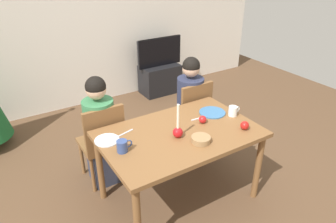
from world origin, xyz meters
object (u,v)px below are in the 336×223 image
(dining_table, at_px, (180,140))
(apple_near_candle, at_px, (245,125))
(mug_left, at_px, (123,146))
(chair_right, at_px, (191,113))
(chair_left, at_px, (103,140))
(tv_stand, at_px, (160,79))
(mug_right, at_px, (233,111))
(person_right_child, at_px, (190,107))
(tv, at_px, (160,52))
(candle_centerpiece, at_px, (178,130))
(plate_right, at_px, (212,112))
(plate_left, at_px, (107,140))
(bowl_walnuts, at_px, (201,139))
(apple_by_left_plate, at_px, (203,119))
(person_left_child, at_px, (101,133))

(dining_table, bearing_deg, apple_near_candle, -26.65)
(mug_left, height_order, apple_near_candle, mug_left)
(dining_table, distance_m, chair_right, 0.85)
(chair_left, relative_size, chair_right, 1.00)
(tv_stand, height_order, mug_right, mug_right)
(person_right_child, distance_m, tv, 1.76)
(chair_right, bearing_deg, chair_left, 180.00)
(dining_table, distance_m, candle_centerpiece, 0.17)
(person_right_child, relative_size, candle_centerpiece, 3.72)
(candle_centerpiece, distance_m, plate_right, 0.57)
(chair_right, height_order, person_right_child, person_right_child)
(apple_near_candle, bearing_deg, plate_left, 157.08)
(tv_stand, relative_size, bowl_walnuts, 3.91)
(chair_right, bearing_deg, plate_right, -101.12)
(mug_right, bearing_deg, candle_centerpiece, -176.33)
(chair_left, height_order, candle_centerpiece, candle_centerpiece)
(chair_right, bearing_deg, tv, 71.22)
(plate_left, distance_m, mug_left, 0.23)
(plate_right, height_order, apple_near_candle, apple_near_candle)
(dining_table, height_order, candle_centerpiece, candle_centerpiece)
(dining_table, xyz_separation_m, mug_right, (0.62, -0.01, 0.13))
(apple_by_left_plate, bearing_deg, plate_right, 27.43)
(dining_table, xyz_separation_m, plate_left, (-0.60, 0.21, 0.09))
(mug_right, bearing_deg, apple_near_candle, -110.04)
(mug_left, relative_size, apple_near_candle, 1.69)
(chair_left, relative_size, bowl_walnuts, 5.49)
(plate_right, bearing_deg, chair_left, 154.42)
(bowl_walnuts, height_order, apple_near_candle, apple_near_candle)
(mug_right, height_order, bowl_walnuts, mug_right)
(chair_left, height_order, apple_by_left_plate, chair_left)
(tv_stand, bearing_deg, person_right_child, -109.13)
(tv_stand, relative_size, mug_left, 4.77)
(person_right_child, relative_size, mug_right, 9.11)
(dining_table, height_order, tv_stand, dining_table)
(apple_by_left_plate, bearing_deg, chair_right, 62.89)
(person_right_child, relative_size, plate_left, 5.54)
(dining_table, xyz_separation_m, person_right_child, (0.57, 0.64, -0.10))
(dining_table, height_order, tv, tv)
(chair_right, bearing_deg, apple_by_left_plate, -117.11)
(person_right_child, bearing_deg, plate_left, -160.00)
(chair_right, height_order, bowl_walnuts, chair_right)
(dining_table, xyz_separation_m, chair_left, (-0.51, 0.61, -0.15))
(candle_centerpiece, xyz_separation_m, mug_right, (0.67, 0.04, -0.02))
(person_left_child, height_order, tv_stand, person_left_child)
(candle_centerpiece, xyz_separation_m, plate_left, (-0.54, 0.27, -0.06))
(tv, bearing_deg, mug_right, -102.92)
(apple_near_candle, bearing_deg, apple_by_left_plate, 130.52)
(plate_left, relative_size, apple_near_candle, 2.66)
(person_right_child, relative_size, mug_left, 8.73)
(chair_left, bearing_deg, dining_table, -49.93)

